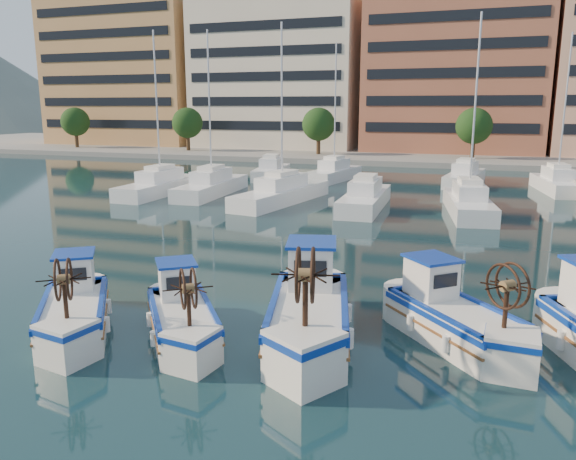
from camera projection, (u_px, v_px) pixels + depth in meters
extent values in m
plane|color=#193A41|center=(265.00, 344.00, 15.22)|extent=(300.00, 300.00, 0.00)
cube|color=gray|center=(444.00, 151.00, 76.95)|extent=(180.00, 40.00, 0.60)
cube|color=tan|center=(131.00, 65.00, 87.86)|extent=(24.00, 14.00, 24.00)
cube|color=black|center=(103.00, 62.00, 81.40)|extent=(22.08, 0.12, 21.60)
cube|color=#F3DEC1|center=(281.00, 72.00, 80.16)|extent=(23.00, 14.00, 21.00)
cube|color=black|center=(263.00, 69.00, 73.70)|extent=(21.16, 0.12, 18.90)
cube|color=#AC5F42|center=(456.00, 52.00, 72.03)|extent=(22.00, 14.00, 25.00)
cube|color=black|center=(453.00, 47.00, 65.57)|extent=(20.24, 0.12, 22.50)
cylinder|color=#3F2B19|center=(77.00, 141.00, 80.28)|extent=(0.50, 0.50, 3.00)
sphere|color=#1F4418|center=(75.00, 122.00, 79.70)|extent=(4.00, 4.00, 4.00)
cylinder|color=#3F2B19|center=(188.00, 144.00, 74.51)|extent=(0.50, 0.50, 3.00)
sphere|color=#1F4418|center=(187.00, 123.00, 73.93)|extent=(4.00, 4.00, 4.00)
cylinder|color=#3F2B19|center=(318.00, 147.00, 68.73)|extent=(0.50, 0.50, 3.00)
sphere|color=#1F4418|center=(319.00, 124.00, 68.15)|extent=(4.00, 4.00, 4.00)
cylinder|color=#3F2B19|center=(472.00, 150.00, 62.96)|extent=(0.50, 0.50, 3.00)
sphere|color=#1F4418|center=(474.00, 126.00, 62.38)|extent=(4.00, 4.00, 4.00)
cube|color=white|center=(161.00, 188.00, 41.13)|extent=(2.23, 9.23, 1.00)
cylinder|color=silver|center=(157.00, 111.00, 39.95)|extent=(0.12, 0.12, 11.00)
cube|color=white|center=(212.00, 188.00, 40.89)|extent=(2.75, 9.47, 1.00)
cylinder|color=silver|center=(210.00, 111.00, 39.71)|extent=(0.12, 0.12, 11.00)
cube|color=white|center=(282.00, 195.00, 37.46)|extent=(3.84, 10.27, 1.00)
cylinder|color=silver|center=(282.00, 111.00, 36.27)|extent=(0.12, 0.12, 11.00)
cube|color=white|center=(365.00, 201.00, 35.42)|extent=(2.58, 8.80, 1.00)
cube|color=white|center=(468.00, 205.00, 33.68)|extent=(3.52, 8.99, 1.00)
cylinder|color=silver|center=(475.00, 112.00, 32.49)|extent=(0.12, 0.12, 11.00)
cube|color=white|center=(271.00, 173.00, 50.28)|extent=(3.35, 7.41, 1.00)
cube|color=white|center=(334.00, 175.00, 48.86)|extent=(3.41, 7.75, 1.00)
cylinder|color=silver|center=(335.00, 110.00, 47.68)|extent=(0.12, 0.12, 11.00)
cube|color=white|center=(465.00, 178.00, 46.31)|extent=(3.21, 8.37, 1.00)
cube|color=white|center=(557.00, 185.00, 42.20)|extent=(3.37, 8.06, 1.00)
cylinder|color=silver|center=(565.00, 111.00, 41.02)|extent=(0.12, 0.12, 11.00)
cube|color=white|center=(75.00, 316.00, 15.90)|extent=(3.60, 4.15, 0.98)
cube|color=#0B2F99|center=(74.00, 304.00, 15.82)|extent=(3.71, 4.28, 0.15)
cube|color=blue|center=(74.00, 306.00, 15.84)|extent=(3.08, 3.62, 0.06)
cube|color=white|center=(75.00, 272.00, 16.73)|extent=(1.53, 1.57, 1.02)
cube|color=#0B2F99|center=(74.00, 254.00, 16.61)|extent=(1.72, 1.77, 0.07)
cylinder|color=#331E14|center=(66.00, 301.00, 14.11)|extent=(0.11, 0.11, 1.08)
cylinder|color=brown|center=(64.00, 279.00, 13.99)|extent=(0.39, 0.38, 0.26)
torus|color=#331E14|center=(58.00, 280.00, 13.95)|extent=(0.68, 0.93, 1.09)
torus|color=#331E14|center=(69.00, 279.00, 14.02)|extent=(0.68, 0.93, 1.09)
cube|color=white|center=(183.00, 324.00, 15.45)|extent=(3.46, 3.89, 0.92)
cube|color=#0B2F99|center=(182.00, 312.00, 15.38)|extent=(3.57, 4.01, 0.14)
cube|color=blue|center=(182.00, 313.00, 15.39)|extent=(2.96, 3.39, 0.05)
cube|color=white|center=(177.00, 280.00, 16.23)|extent=(1.45, 1.49, 0.96)
cube|color=#0B2F99|center=(176.00, 262.00, 16.12)|extent=(1.64, 1.67, 0.07)
cylinder|color=#331E14|center=(189.00, 310.00, 13.77)|extent=(0.11, 0.11, 1.02)
cylinder|color=brown|center=(188.00, 289.00, 13.66)|extent=(0.37, 0.36, 0.25)
torus|color=#331E14|center=(183.00, 289.00, 13.62)|extent=(0.66, 0.86, 1.03)
torus|color=#331E14|center=(194.00, 288.00, 13.70)|extent=(0.66, 0.86, 1.03)
cube|color=white|center=(309.00, 322.00, 15.23)|extent=(3.14, 5.09, 1.18)
cube|color=#0B2F99|center=(309.00, 306.00, 15.14)|extent=(3.24, 5.24, 0.18)
cube|color=blue|center=(309.00, 309.00, 15.15)|extent=(2.59, 4.52, 0.07)
cube|color=white|center=(311.00, 265.00, 16.29)|extent=(1.57, 1.73, 1.24)
cube|color=#0B2F99|center=(312.00, 243.00, 16.14)|extent=(1.77, 1.93, 0.09)
cylinder|color=#331E14|center=(305.00, 304.00, 12.99)|extent=(0.14, 0.14, 1.31)
cylinder|color=brown|center=(305.00, 275.00, 12.84)|extent=(0.43, 0.40, 0.32)
torus|color=#331E14|center=(298.00, 275.00, 12.86)|extent=(0.40, 1.30, 1.32)
torus|color=#331E14|center=(313.00, 275.00, 12.83)|extent=(0.40, 1.30, 1.32)
cube|color=white|center=(455.00, 326.00, 15.17)|extent=(3.98, 4.15, 1.01)
cube|color=#0B2F99|center=(456.00, 312.00, 15.09)|extent=(4.10, 4.28, 0.15)
cube|color=blue|center=(456.00, 315.00, 15.10)|extent=(3.43, 3.60, 0.06)
cube|color=white|center=(431.00, 278.00, 15.99)|extent=(1.62, 1.63, 1.06)
cube|color=#0B2F99|center=(432.00, 258.00, 15.87)|extent=(1.82, 1.84, 0.08)
cylinder|color=#331E14|center=(505.00, 310.00, 13.39)|extent=(0.12, 0.12, 1.11)
cylinder|color=brown|center=(508.00, 286.00, 13.26)|extent=(0.41, 0.41, 0.27)
torus|color=#331E14|center=(503.00, 287.00, 13.21)|extent=(0.80, 0.88, 1.12)
torus|color=#331E14|center=(512.00, 285.00, 13.32)|extent=(0.80, 0.88, 1.12)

